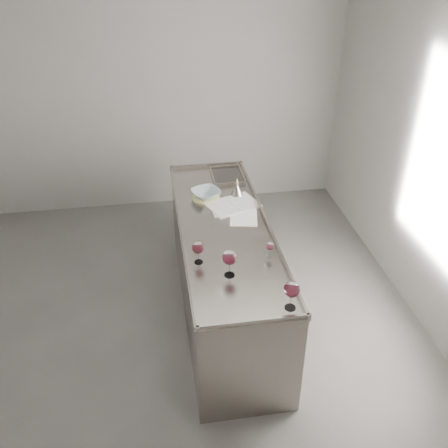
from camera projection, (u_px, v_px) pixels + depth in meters
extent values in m
cube|color=#53504E|center=(174.00, 340.00, 4.41)|extent=(4.50, 5.00, 0.02)
cube|color=gray|center=(152.00, 96.00, 5.76)|extent=(4.50, 0.02, 2.80)
cube|color=gray|center=(224.00, 271.00, 4.48)|extent=(0.75, 2.40, 0.92)
cube|color=gray|center=(224.00, 227.00, 4.23)|extent=(0.77, 2.42, 0.02)
cube|color=gray|center=(254.00, 322.00, 3.22)|extent=(0.77, 0.02, 0.03)
cube|color=gray|center=(206.00, 165.00, 5.21)|extent=(0.77, 0.02, 0.03)
cube|color=gray|center=(181.00, 229.00, 4.17)|extent=(0.02, 2.42, 0.03)
cube|color=gray|center=(267.00, 221.00, 4.27)|extent=(0.02, 2.42, 0.03)
cube|color=#595654|center=(227.00, 177.00, 5.02)|extent=(0.30, 0.38, 0.01)
cylinder|color=white|center=(199.00, 262.00, 3.80)|extent=(0.07, 0.07, 0.00)
cylinder|color=white|center=(198.00, 257.00, 3.77)|extent=(0.01, 0.01, 0.09)
ellipsoid|color=white|center=(198.00, 247.00, 3.72)|extent=(0.10, 0.10, 0.10)
cylinder|color=#39070E|center=(198.00, 250.00, 3.74)|extent=(0.07, 0.07, 0.02)
cylinder|color=white|center=(230.00, 275.00, 3.66)|extent=(0.08, 0.08, 0.00)
cylinder|color=white|center=(230.00, 269.00, 3.63)|extent=(0.01, 0.01, 0.11)
ellipsoid|color=white|center=(230.00, 257.00, 3.58)|extent=(0.11, 0.11, 0.12)
cylinder|color=#370713|center=(230.00, 260.00, 3.59)|extent=(0.08, 0.08, 0.03)
cylinder|color=white|center=(290.00, 307.00, 3.36)|extent=(0.08, 0.08, 0.00)
cylinder|color=white|center=(291.00, 301.00, 3.33)|extent=(0.01, 0.01, 0.10)
ellipsoid|color=white|center=(292.00, 289.00, 3.28)|extent=(0.11, 0.11, 0.12)
cylinder|color=#3B0813|center=(291.00, 292.00, 3.29)|extent=(0.08, 0.08, 0.02)
cylinder|color=white|center=(269.00, 256.00, 3.86)|extent=(0.05, 0.05, 0.00)
cylinder|color=white|center=(270.00, 252.00, 3.84)|extent=(0.01, 0.01, 0.06)
ellipsoid|color=white|center=(270.00, 246.00, 3.81)|extent=(0.06, 0.06, 0.07)
cylinder|color=#370710|center=(270.00, 247.00, 3.82)|extent=(0.05, 0.05, 0.01)
cube|color=white|center=(222.00, 208.00, 4.48)|extent=(0.31, 0.36, 0.01)
cube|color=white|center=(244.00, 202.00, 4.58)|extent=(0.31, 0.36, 0.01)
cylinder|color=white|center=(233.00, 204.00, 4.53)|extent=(0.12, 0.29, 0.01)
cube|color=white|center=(244.00, 216.00, 4.36)|extent=(0.29, 0.37, 0.00)
cube|color=white|center=(223.00, 208.00, 4.48)|extent=(0.21, 0.30, 0.00)
cylinder|color=beige|center=(206.00, 197.00, 4.64)|extent=(0.33, 0.33, 0.02)
imported|color=#97A9AF|center=(206.00, 193.00, 4.62)|extent=(0.33, 0.33, 0.06)
cone|color=#ADA69A|center=(237.00, 191.00, 4.66)|extent=(0.12, 0.12, 0.11)
cylinder|color=#ADA69A|center=(237.00, 184.00, 4.62)|extent=(0.02, 0.02, 0.03)
cylinder|color=#B07530|center=(237.00, 183.00, 4.61)|extent=(0.03, 0.03, 0.01)
cone|color=#ADA69A|center=(237.00, 180.00, 4.60)|extent=(0.02, 0.02, 0.04)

